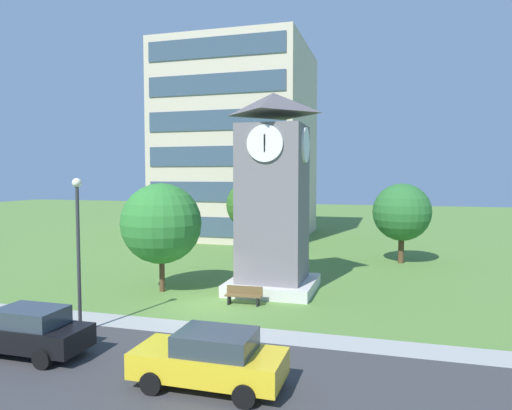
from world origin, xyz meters
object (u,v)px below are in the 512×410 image
(tree_by_building, at_px, (251,205))
(clock_tower, at_px, (273,203))
(parked_car_yellow, at_px, (211,358))
(street_lamp, at_px, (78,238))
(park_bench, at_px, (244,295))
(parked_car_black, at_px, (27,331))
(tree_streetside, at_px, (161,223))
(tree_near_tower, at_px, (402,212))

(tree_by_building, bearing_deg, clock_tower, -67.31)
(parked_car_yellow, bearing_deg, street_lamp, 155.90)
(park_bench, relative_size, tree_by_building, 0.31)
(street_lamp, xyz_separation_m, parked_car_black, (-0.25, -2.52, -2.94))
(tree_streetside, height_order, parked_car_black, tree_streetside)
(tree_near_tower, distance_m, parked_car_yellow, 22.87)
(clock_tower, height_order, street_lamp, clock_tower)
(clock_tower, height_order, parked_car_black, clock_tower)
(tree_streetside, relative_size, tree_by_building, 0.99)
(tree_streetside, bearing_deg, clock_tower, 18.17)
(tree_streetside, height_order, tree_by_building, tree_by_building)
(park_bench, height_order, parked_car_black, parked_car_black)
(tree_near_tower, bearing_deg, parked_car_yellow, -105.23)
(street_lamp, bearing_deg, park_bench, 47.64)
(park_bench, bearing_deg, parked_car_yellow, -79.03)
(tree_near_tower, distance_m, parked_car_black, 25.18)
(tree_by_building, bearing_deg, park_bench, -74.97)
(clock_tower, xyz_separation_m, tree_by_building, (-4.26, 10.18, -0.81))
(park_bench, bearing_deg, parked_car_black, -123.42)
(tree_streetside, distance_m, parked_car_black, 9.77)
(clock_tower, distance_m, tree_near_tower, 12.37)
(street_lamp, bearing_deg, tree_near_tower, 55.98)
(tree_by_building, distance_m, parked_car_yellow, 22.73)
(tree_near_tower, bearing_deg, parked_car_black, -121.27)
(tree_near_tower, height_order, parked_car_yellow, tree_near_tower)
(park_bench, bearing_deg, street_lamp, -132.36)
(tree_streetside, distance_m, parked_car_yellow, 12.24)
(clock_tower, distance_m, parked_car_black, 13.33)
(parked_car_black, bearing_deg, tree_streetside, 87.93)
(street_lamp, height_order, tree_streetside, street_lamp)
(tree_by_building, bearing_deg, tree_near_tower, -0.00)
(parked_car_black, height_order, parked_car_yellow, same)
(park_bench, distance_m, street_lamp, 8.28)
(tree_near_tower, bearing_deg, clock_tower, -124.31)
(tree_near_tower, distance_m, tree_by_building, 11.20)
(parked_car_yellow, bearing_deg, clock_tower, 94.79)
(clock_tower, relative_size, park_bench, 5.85)
(parked_car_black, bearing_deg, clock_tower, 61.67)
(street_lamp, distance_m, tree_by_building, 18.94)
(tree_streetside, xyz_separation_m, parked_car_black, (-0.34, -9.34, -2.83))
(parked_car_black, xyz_separation_m, parked_car_yellow, (7.03, -0.51, 0.00))
(park_bench, bearing_deg, tree_streetside, 166.27)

